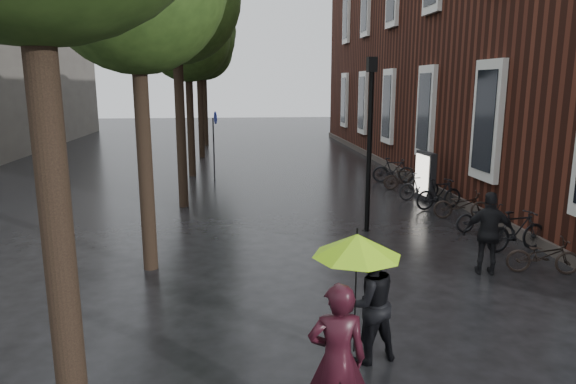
{
  "coord_description": "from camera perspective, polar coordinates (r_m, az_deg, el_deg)",
  "views": [
    {
      "loc": [
        -2.19,
        -4.26,
        4.09
      ],
      "look_at": [
        -1.03,
        6.52,
        1.8
      ],
      "focal_mm": 32.0,
      "sensor_mm": 36.0,
      "label": 1
    }
  ],
  "objects": [
    {
      "name": "brick_building",
      "position": [
        26.96,
        22.71,
        15.09
      ],
      "size": [
        10.2,
        33.2,
        12.0
      ],
      "color": "#38160F",
      "rests_on": "ground"
    },
    {
      "name": "street_trees",
      "position": [
        20.38,
        -11.75,
        18.03
      ],
      "size": [
        4.33,
        34.03,
        8.91
      ],
      "color": "black",
      "rests_on": "ground"
    },
    {
      "name": "person_burgundy",
      "position": [
        6.28,
        5.49,
        -18.11
      ],
      "size": [
        0.72,
        0.5,
        1.9
      ],
      "primitive_type": "imported",
      "rotation": [
        0.0,
        0.0,
        3.08
      ],
      "color": "black",
      "rests_on": "ground"
    },
    {
      "name": "person_black",
      "position": [
        7.86,
        8.95,
        -12.01
      ],
      "size": [
        1.05,
        0.92,
        1.84
      ],
      "primitive_type": "imported",
      "rotation": [
        0.0,
        0.0,
        3.42
      ],
      "color": "black",
      "rests_on": "ground"
    },
    {
      "name": "lime_umbrella",
      "position": [
        6.65,
        7.67,
        -5.88
      ],
      "size": [
        1.17,
        1.17,
        1.71
      ],
      "rotation": [
        0.0,
        0.0,
        -0.21
      ],
      "color": "black",
      "rests_on": "ground"
    },
    {
      "name": "pedestrian_walking",
      "position": [
        11.96,
        21.45,
        -4.3
      ],
      "size": [
        1.16,
        0.76,
        1.83
      ],
      "primitive_type": "imported",
      "rotation": [
        0.0,
        0.0,
        2.83
      ],
      "color": "black",
      "rests_on": "ground"
    },
    {
      "name": "parked_bicycles",
      "position": [
        17.19,
        17.26,
        -0.75
      ],
      "size": [
        2.07,
        11.55,
        1.04
      ],
      "color": "black",
      "rests_on": "ground"
    },
    {
      "name": "ad_lightbox",
      "position": [
        18.96,
        14.98,
        1.75
      ],
      "size": [
        0.27,
        1.15,
        1.73
      ],
      "rotation": [
        0.0,
        0.0,
        0.1
      ],
      "color": "black",
      "rests_on": "ground"
    },
    {
      "name": "lamp_post",
      "position": [
        14.25,
        9.09,
        7.02
      ],
      "size": [
        0.25,
        0.25,
        4.79
      ],
      "rotation": [
        0.0,
        0.0,
        -0.37
      ],
      "color": "black",
      "rests_on": "ground"
    },
    {
      "name": "cycle_sign",
      "position": [
        22.39,
        -8.17,
        6.31
      ],
      "size": [
        0.15,
        0.53,
        2.94
      ],
      "rotation": [
        0.0,
        0.0,
        0.23
      ],
      "color": "#262628",
      "rests_on": "ground"
    }
  ]
}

